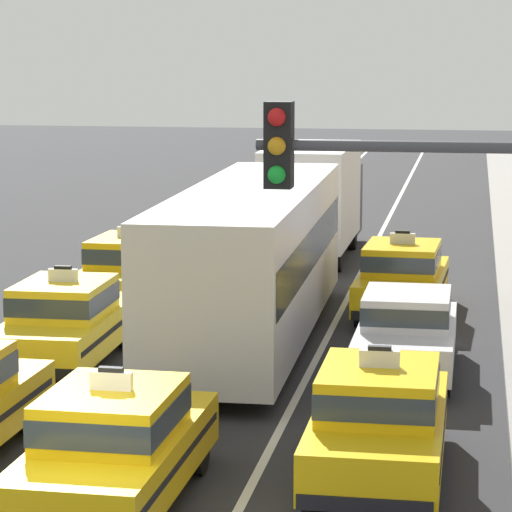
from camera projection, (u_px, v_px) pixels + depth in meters
name	position (u px, v px, depth m)	size (l,w,h in m)	color
lane_stripe_left_center	(244.00, 269.00, 34.92)	(0.14, 80.00, 0.01)	silver
lane_stripe_center_right	(360.00, 273.00, 34.38)	(0.14, 80.00, 0.01)	silver
taxi_left_second	(66.00, 321.00, 24.32)	(1.88, 4.58, 1.96)	black
taxi_left_third	(131.00, 269.00, 29.88)	(1.94, 4.61, 1.96)	black
taxi_left_fourth	(193.00, 232.00, 35.83)	(1.96, 4.62, 1.96)	black
taxi_left_fifth	(235.00, 206.00, 41.58)	(1.83, 4.56, 1.96)	black
taxi_left_sixth	(268.00, 185.00, 47.81)	(1.95, 4.61, 1.96)	black
taxi_center_nearest	(115.00, 445.00, 16.74)	(1.87, 4.58, 1.96)	black
bus_center_second	(252.00, 256.00, 26.05)	(2.67, 11.23, 3.22)	black
box_truck_center_third	(314.00, 196.00, 36.78)	(2.34, 6.98, 3.27)	black
taxi_right_nearest	(379.00, 419.00, 17.90)	(1.84, 4.57, 1.96)	black
sedan_right_second	(407.00, 330.00, 23.64)	(1.77, 4.31, 1.58)	black
taxi_right_third	(402.00, 277.00, 28.88)	(1.99, 4.63, 1.96)	black
traffic_light_pole	(463.00, 305.00, 11.14)	(2.87, 0.33, 5.58)	#47474C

